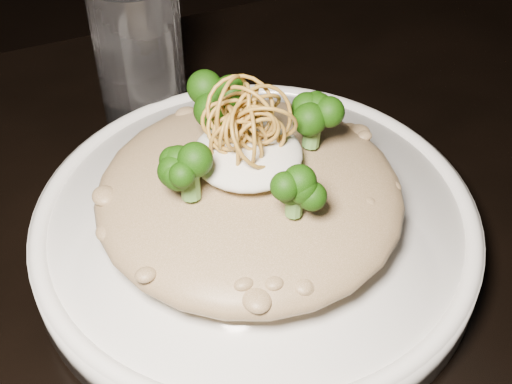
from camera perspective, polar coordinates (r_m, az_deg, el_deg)
plate at (r=0.52m, az=0.00°, el=-3.10°), size 0.32×0.32×0.03m
risotto at (r=0.49m, az=-0.52°, el=-0.18°), size 0.21×0.21×0.05m
broccoli at (r=0.46m, az=0.17°, el=4.97°), size 0.15×0.15×0.06m
cheese at (r=0.47m, az=-0.68°, el=3.04°), size 0.07×0.07×0.02m
shallots at (r=0.45m, az=-0.99°, el=6.30°), size 0.06×0.06×0.04m
drinking_glass at (r=0.62m, az=-9.33°, el=11.05°), size 0.09×0.09×0.13m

